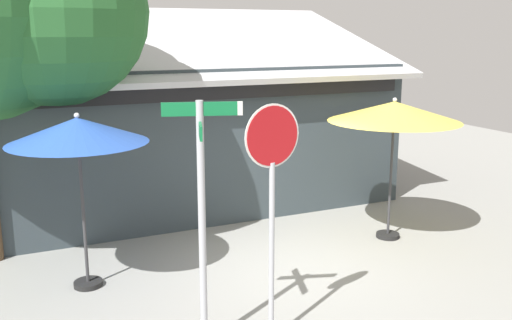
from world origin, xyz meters
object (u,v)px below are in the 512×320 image
at_px(patio_umbrella_royal_blue_left, 78,132).
at_px(patio_umbrella_mustard_center, 394,113).
at_px(street_sign_post, 202,201).
at_px(stop_sign, 272,180).

height_order(patio_umbrella_royal_blue_left, patio_umbrella_mustard_center, patio_umbrella_royal_blue_left).
relative_size(street_sign_post, patio_umbrella_royal_blue_left, 1.14).
bearing_deg(stop_sign, street_sign_post, 163.84).
bearing_deg(patio_umbrella_mustard_center, stop_sign, -146.65).
bearing_deg(street_sign_post, patio_umbrella_royal_blue_left, 114.30).
bearing_deg(patio_umbrella_royal_blue_left, stop_sign, -54.16).
bearing_deg(stop_sign, patio_umbrella_royal_blue_left, 125.84).
xyz_separation_m(patio_umbrella_royal_blue_left, patio_umbrella_mustard_center, (5.58, -0.18, -0.01)).
relative_size(stop_sign, patio_umbrella_royal_blue_left, 1.12).
xyz_separation_m(stop_sign, patio_umbrella_mustard_center, (3.69, 2.43, 0.30)).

